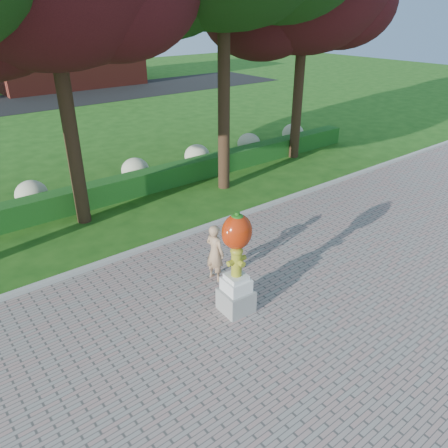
# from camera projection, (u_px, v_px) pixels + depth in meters

# --- Properties ---
(ground) EXTENTS (100.00, 100.00, 0.00)m
(ground) POSITION_uv_depth(u_px,v_px,m) (250.00, 279.00, 11.37)
(ground) COLOR #1D4C13
(ground) RESTS_ON ground
(walkway) EXTENTS (40.00, 14.00, 0.04)m
(walkway) POSITION_uv_depth(u_px,v_px,m) (385.00, 368.00, 8.56)
(walkway) COLOR gray
(walkway) RESTS_ON ground
(curb) EXTENTS (40.00, 0.18, 0.15)m
(curb) POSITION_uv_depth(u_px,v_px,m) (185.00, 234.00, 13.43)
(curb) COLOR #ADADA5
(curb) RESTS_ON ground
(lawn_hedge) EXTENTS (24.00, 0.70, 0.80)m
(lawn_hedge) POSITION_uv_depth(u_px,v_px,m) (124.00, 187.00, 16.09)
(lawn_hedge) COLOR #154C18
(lawn_hedge) RESTS_ON ground
(hydrangea_row) EXTENTS (20.10, 1.10, 0.99)m
(hydrangea_row) POSITION_uv_depth(u_px,v_px,m) (126.00, 173.00, 17.04)
(hydrangea_row) COLOR #B0AF86
(hydrangea_row) RESTS_ON ground
(building_right) EXTENTS (12.00, 8.00, 6.40)m
(building_right) POSITION_uv_depth(u_px,v_px,m) (62.00, 47.00, 38.20)
(building_right) COLOR maroon
(building_right) RESTS_ON ground
(hydrant_sculpture) EXTENTS (0.73, 0.73, 2.51)m
(hydrant_sculpture) POSITION_uv_depth(u_px,v_px,m) (237.00, 261.00, 9.56)
(hydrant_sculpture) COLOR gray
(hydrant_sculpture) RESTS_ON walkway
(woman) EXTENTS (0.45, 0.61, 1.54)m
(woman) POSITION_uv_depth(u_px,v_px,m) (215.00, 253.00, 10.99)
(woman) COLOR tan
(woman) RESTS_ON walkway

